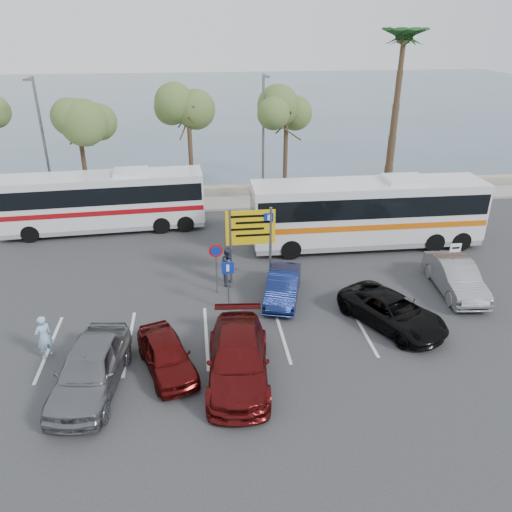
{
  "coord_description": "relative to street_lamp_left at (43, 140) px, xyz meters",
  "views": [
    {
      "loc": [
        -1.3,
        -17.03,
        10.99
      ],
      "look_at": [
        1.22,
        3.0,
        1.39
      ],
      "focal_mm": 35.0,
      "sensor_mm": 36.0,
      "label": 1
    }
  ],
  "objects": [
    {
      "name": "car_silver_b",
      "position": [
        19.88,
        -12.37,
        -3.89
      ],
      "size": [
        1.89,
        4.45,
        1.43
      ],
      "primitive_type": "imported",
      "rotation": [
        0.0,
        0.0,
        -0.09
      ],
      "color": "gray",
      "rests_on": "ground"
    },
    {
      "name": "pedestrian_near",
      "position": [
        3.09,
        -15.06,
        -3.76
      ],
      "size": [
        0.72,
        0.72,
        1.68
      ],
      "primitive_type": "imported",
      "rotation": [
        0.0,
        0.0,
        3.92
      ],
      "color": "#96BADB",
      "rests_on": "ground"
    },
    {
      "name": "car_red",
      "position": [
        7.4,
        -16.33,
        -3.98
      ],
      "size": [
        2.5,
        3.9,
        1.24
      ],
      "primitive_type": "imported",
      "rotation": [
        0.0,
        0.0,
        0.31
      ],
      "color": "#4D0B0B",
      "rests_on": "ground"
    },
    {
      "name": "sign_no_stop",
      "position": [
        9.4,
        -11.13,
        -3.02
      ],
      "size": [
        0.6,
        0.08,
        2.35
      ],
      "color": "slate",
      "rests_on": "ground"
    },
    {
      "name": "car_silver_a",
      "position": [
        5.0,
        -17.02,
        -3.81
      ],
      "size": [
        2.47,
        4.86,
        1.59
      ],
      "primitive_type": "imported",
      "rotation": [
        0.0,
        0.0,
        -0.13
      ],
      "color": "slate",
      "rests_on": "ground"
    },
    {
      "name": "coach_bus_left",
      "position": [
        3.5,
        -3.02,
        -2.99
      ],
      "size": [
        11.26,
        2.99,
        3.47
      ],
      "color": "silver",
      "rests_on": "ground"
    },
    {
      "name": "suv_black",
      "position": [
        16.11,
        -14.6,
        -3.97
      ],
      "size": [
        3.97,
        4.94,
        1.25
      ],
      "primitive_type": "imported",
      "rotation": [
        0.0,
        0.0,
        0.5
      ],
      "color": "black",
      "rests_on": "ground"
    },
    {
      "name": "tree_left",
      "position": [
        2.0,
        0.48,
        1.41
      ],
      "size": [
        3.2,
        3.2,
        7.2
      ],
      "color": "#382619",
      "rests_on": "kerb_strip"
    },
    {
      "name": "car_blue",
      "position": [
        12.2,
        -12.02,
        -3.99
      ],
      "size": [
        2.27,
        3.94,
        1.23
      ],
      "primitive_type": "imported",
      "rotation": [
        0.0,
        0.0,
        -0.28
      ],
      "color": "#0F1949",
      "rests_on": "ground"
    },
    {
      "name": "street_lamp_left",
      "position": [
        0.0,
        0.0,
        0.0
      ],
      "size": [
        0.45,
        1.15,
        8.01
      ],
      "color": "slate",
      "rests_on": "kerb_strip"
    },
    {
      "name": "tree_mid",
      "position": [
        8.5,
        0.48,
        2.06
      ],
      "size": [
        3.2,
        3.2,
        8.0
      ],
      "color": "#382619",
      "rests_on": "kerb_strip"
    },
    {
      "name": "street_lamp_right",
      "position": [
        13.0,
        0.0,
        0.0
      ],
      "size": [
        0.45,
        1.15,
        8.01
      ],
      "color": "slate",
      "rests_on": "kerb_strip"
    },
    {
      "name": "sign_taxi",
      "position": [
        19.8,
        -12.03,
        -3.18
      ],
      "size": [
        0.5,
        0.07,
        2.2
      ],
      "color": "slate",
      "rests_on": "ground"
    },
    {
      "name": "palm_tree",
      "position": [
        21.5,
        0.48,
        5.27
      ],
      "size": [
        4.8,
        4.8,
        11.2
      ],
      "color": "#382619",
      "rests_on": "kerb_strip"
    },
    {
      "name": "lane_markings",
      "position": [
        8.86,
        -14.52,
        -4.6
      ],
      "size": [
        12.02,
        4.2,
        0.01
      ],
      "primitive_type": null,
      "color": "silver",
      "rests_on": "ground"
    },
    {
      "name": "sea",
      "position": [
        10.0,
        46.48,
        -4.59
      ],
      "size": [
        140.0,
        140.0,
        0.0
      ],
      "primitive_type": "plane",
      "color": "#3F5965",
      "rests_on": "ground"
    },
    {
      "name": "sign_parking",
      "position": [
        9.8,
        -12.73,
        -3.13
      ],
      "size": [
        0.5,
        0.07,
        2.25
      ],
      "color": "slate",
      "rests_on": "ground"
    },
    {
      "name": "pedestrian_far",
      "position": [
        10.0,
        -10.35,
        -3.71
      ],
      "size": [
        0.73,
        0.91,
        1.78
      ],
      "primitive_type": "imported",
      "rotation": [
        0.0,
        0.0,
        1.51
      ],
      "color": "#383F55",
      "rests_on": "ground"
    },
    {
      "name": "tree_right",
      "position": [
        14.5,
        0.48,
        1.57
      ],
      "size": [
        3.2,
        3.2,
        7.4
      ],
      "color": "#382619",
      "rests_on": "kerb_strip"
    },
    {
      "name": "direction_sign",
      "position": [
        11.0,
        -10.32,
        -2.17
      ],
      "size": [
        2.2,
        0.12,
        3.6
      ],
      "color": "slate",
      "rests_on": "ground"
    },
    {
      "name": "seawall",
      "position": [
        10.0,
        2.48,
        -4.3
      ],
      "size": [
        48.0,
        0.8,
        0.6
      ],
      "primitive_type": "cube",
      "color": "gray",
      "rests_on": "ground"
    },
    {
      "name": "ground",
      "position": [
        10.0,
        -13.52,
        -4.6
      ],
      "size": [
        120.0,
        120.0,
        0.0
      ],
      "primitive_type": "plane",
      "color": "#303033",
      "rests_on": "ground"
    },
    {
      "name": "kerb_strip",
      "position": [
        10.0,
        0.48,
        -4.52
      ],
      "size": [
        44.0,
        2.4,
        0.15
      ],
      "primitive_type": "cube",
      "color": "gray",
      "rests_on": "ground"
    },
    {
      "name": "car_maroon",
      "position": [
        9.8,
        -17.02,
        -3.87
      ],
      "size": [
        2.47,
        5.17,
        1.45
      ],
      "primitive_type": "imported",
      "rotation": [
        0.0,
        0.0,
        -0.09
      ],
      "color": "#540E0E",
      "rests_on": "ground"
    },
    {
      "name": "coach_bus_right",
      "position": [
        17.5,
        -7.02,
        -2.86
      ],
      "size": [
        12.03,
        2.71,
        3.74
      ],
      "color": "silver",
      "rests_on": "ground"
    }
  ]
}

